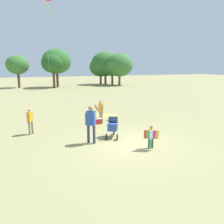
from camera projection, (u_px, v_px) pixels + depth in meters
The scene contains 9 objects.
ground_plane at pixel (128, 144), 9.91m from camera, with size 120.00×120.00×0.00m, color #938E5B.
treeline_distant at pixel (90, 64), 37.21m from camera, with size 20.10×6.99×5.88m.
child_with_butterfly_kite at pixel (151, 135), 9.26m from camera, with size 0.60×0.47×0.97m.
person_adult_flyer at pixel (91, 121), 9.79m from camera, with size 0.69×0.48×1.79m.
stroller at pixel (113, 125), 10.72m from camera, with size 0.84×1.09×1.03m.
person_red_shirt at pixel (101, 109), 13.38m from camera, with size 0.25×0.44×1.39m.
person_sitting_far at pixel (30, 119), 11.12m from camera, with size 0.33×0.33×1.34m.
picnic_blanket at pixel (105, 116), 15.35m from camera, with size 1.43×1.02×0.02m, color gold.
cooler_box at pixel (98, 121), 13.28m from camera, with size 0.45×0.33×0.35m.
Camera 1 is at (-4.01, -8.53, 3.45)m, focal length 35.68 mm.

